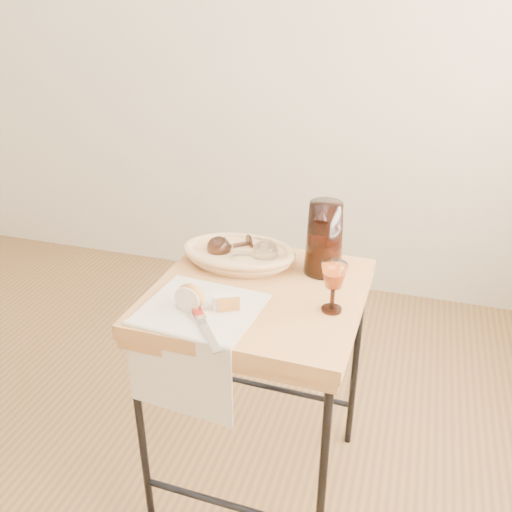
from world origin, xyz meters
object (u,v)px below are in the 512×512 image
(tea_towel, at_px, (201,308))
(pitcher, at_px, (324,238))
(goblet_lying_a, at_px, (232,246))
(apple_half, at_px, (191,296))
(table_knife, at_px, (202,321))
(goblet_lying_b, at_px, (252,253))
(bread_basket, at_px, (239,256))
(wine_goblet, at_px, (333,287))
(side_table, at_px, (258,392))

(tea_towel, relative_size, pitcher, 1.16)
(goblet_lying_a, height_order, apple_half, goblet_lying_a)
(table_knife, bearing_deg, goblet_lying_a, 150.19)
(table_knife, bearing_deg, goblet_lying_b, 138.46)
(bread_basket, bearing_deg, pitcher, 4.39)
(goblet_lying_a, distance_m, apple_half, 0.32)
(pitcher, bearing_deg, wine_goblet, -77.23)
(apple_half, height_order, table_knife, apple_half)
(side_table, bearing_deg, goblet_lying_b, 115.55)
(tea_towel, distance_m, pitcher, 0.44)
(goblet_lying_a, relative_size, goblet_lying_b, 0.96)
(goblet_lying_b, xyz_separation_m, table_knife, (-0.02, -0.35, -0.04))
(goblet_lying_a, bearing_deg, tea_towel, 53.96)
(goblet_lying_b, relative_size, table_knife, 0.53)
(bread_basket, distance_m, apple_half, 0.31)
(side_table, height_order, wine_goblet, wine_goblet)
(pitcher, distance_m, apple_half, 0.46)
(wine_goblet, bearing_deg, bread_basket, 149.83)
(bread_basket, relative_size, wine_goblet, 2.23)
(goblet_lying_a, bearing_deg, side_table, 91.42)
(side_table, bearing_deg, pitcher, 46.14)
(bread_basket, xyz_separation_m, goblet_lying_a, (-0.03, 0.01, 0.03))
(tea_towel, distance_m, bread_basket, 0.30)
(bread_basket, xyz_separation_m, apple_half, (-0.04, -0.31, 0.02))
(goblet_lying_b, bearing_deg, side_table, -84.27)
(goblet_lying_b, bearing_deg, tea_towel, -121.77)
(wine_goblet, bearing_deg, apple_half, -163.38)
(goblet_lying_a, bearing_deg, apple_half, 49.51)
(tea_towel, relative_size, goblet_lying_a, 2.44)
(wine_goblet, height_order, apple_half, wine_goblet)
(goblet_lying_a, xyz_separation_m, table_knife, (0.05, -0.39, -0.04))
(tea_towel, height_order, bread_basket, bread_basket)
(tea_towel, height_order, apple_half, apple_half)
(bread_basket, xyz_separation_m, pitcher, (0.27, 0.02, 0.09))
(wine_goblet, bearing_deg, pitcher, 107.28)
(bread_basket, relative_size, goblet_lying_a, 2.55)
(pitcher, height_order, wine_goblet, pitcher)
(tea_towel, xyz_separation_m, goblet_lying_a, (-0.02, 0.31, 0.05))
(bread_basket, height_order, table_knife, bread_basket)
(apple_half, xyz_separation_m, table_knife, (0.06, -0.07, -0.03))
(goblet_lying_b, relative_size, apple_half, 1.64)
(goblet_lying_b, distance_m, table_knife, 0.36)
(bread_basket, relative_size, table_knife, 1.28)
(wine_goblet, xyz_separation_m, table_knife, (-0.31, -0.18, -0.06))
(pitcher, bearing_deg, goblet_lying_a, 177.21)
(side_table, distance_m, pitcher, 0.56)
(side_table, distance_m, wine_goblet, 0.52)
(bread_basket, bearing_deg, wine_goblet, -30.76)
(bread_basket, xyz_separation_m, wine_goblet, (0.34, -0.20, 0.05))
(wine_goblet, bearing_deg, table_knife, -150.55)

